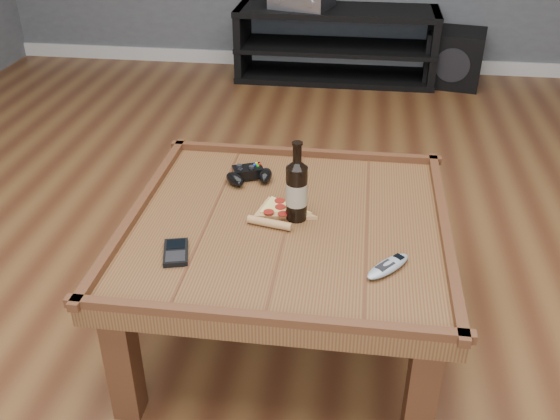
# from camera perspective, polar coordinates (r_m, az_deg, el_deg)

# --- Properties ---
(ground) EXTENTS (6.00, 6.00, 0.00)m
(ground) POSITION_cam_1_polar(r_m,az_deg,el_deg) (2.23, 0.62, -10.91)
(ground) COLOR #4E2916
(ground) RESTS_ON ground
(baseboard) EXTENTS (5.00, 0.02, 0.10)m
(baseboard) POSITION_cam_1_polar(r_m,az_deg,el_deg) (4.87, 5.17, 13.35)
(baseboard) COLOR silver
(baseboard) RESTS_ON ground
(coffee_table) EXTENTS (1.03, 1.03, 0.48)m
(coffee_table) POSITION_cam_1_polar(r_m,az_deg,el_deg) (2.00, 0.68, -2.47)
(coffee_table) COLOR #522D17
(coffee_table) RESTS_ON ground
(media_console) EXTENTS (1.40, 0.45, 0.50)m
(media_console) POSITION_cam_1_polar(r_m,az_deg,el_deg) (4.59, 5.11, 14.82)
(media_console) COLOR black
(media_console) RESTS_ON ground
(beer_bottle) EXTENTS (0.07, 0.07, 0.26)m
(beer_bottle) POSITION_cam_1_polar(r_m,az_deg,el_deg) (1.93, 1.53, 1.95)
(beer_bottle) COLOR black
(beer_bottle) RESTS_ON coffee_table
(game_controller) EXTENTS (0.17, 0.15, 0.05)m
(game_controller) POSITION_cam_1_polar(r_m,az_deg,el_deg) (2.20, -2.83, 3.24)
(game_controller) COLOR black
(game_controller) RESTS_ON coffee_table
(pizza_slice) EXTENTS (0.21, 0.29, 0.03)m
(pizza_slice) POSITION_cam_1_polar(r_m,az_deg,el_deg) (2.00, -0.12, -0.15)
(pizza_slice) COLOR #B98050
(pizza_slice) RESTS_ON coffee_table
(smartphone) EXTENTS (0.10, 0.14, 0.02)m
(smartphone) POSITION_cam_1_polar(r_m,az_deg,el_deg) (1.83, -9.50, -3.83)
(smartphone) COLOR black
(smartphone) RESTS_ON coffee_table
(remote_control) EXTENTS (0.15, 0.16, 0.02)m
(remote_control) POSITION_cam_1_polar(r_m,az_deg,el_deg) (1.77, 9.85, -5.08)
(remote_control) COLOR #92999F
(remote_control) RESTS_ON coffee_table
(subwoofer) EXTENTS (0.43, 0.43, 0.37)m
(subwoofer) POSITION_cam_1_polar(r_m,az_deg,el_deg) (4.64, 15.68, 13.26)
(subwoofer) COLOR black
(subwoofer) RESTS_ON ground
(game_console) EXTENTS (0.14, 0.20, 0.23)m
(game_console) POSITION_cam_1_polar(r_m,az_deg,el_deg) (4.63, 15.32, 12.22)
(game_console) COLOR slate
(game_console) RESTS_ON ground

